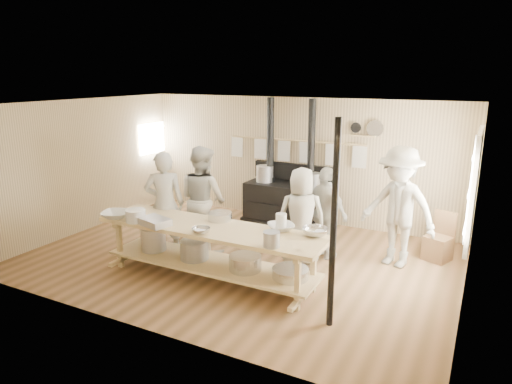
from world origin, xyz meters
TOP-DOWN VIEW (x-y plane):
  - ground at (0.00, 0.00)m, footprint 7.00×7.00m
  - room_shell at (0.00, 0.00)m, footprint 7.00×7.00m
  - window_right at (3.47, 0.60)m, footprint 0.09×1.50m
  - left_opening at (-3.45, 2.00)m, footprint 0.00×0.90m
  - stove at (-0.01, 2.12)m, footprint 1.90×0.75m
  - towel_rail at (0.00, 2.40)m, footprint 3.00×0.04m
  - back_wall_shelf at (1.46, 2.43)m, footprint 0.63×0.14m
  - prep_table at (-0.01, -0.90)m, footprint 3.60×0.90m
  - support_post at (2.05, -1.35)m, footprint 0.08×0.08m
  - cook_far_left at (-1.22, -0.42)m, footprint 0.80×0.73m
  - cook_left at (-0.76, 0.06)m, footprint 1.08×0.95m
  - cook_center at (1.00, 0.28)m, footprint 0.94×0.82m
  - cook_right at (1.27, 0.71)m, footprint 1.00×0.74m
  - cook_by_window at (2.41, 0.93)m, footprint 1.44×1.08m
  - chair at (3.02, 1.49)m, footprint 0.51×0.51m
  - bowl_white_a at (-1.55, -1.23)m, footprint 0.56×0.56m
  - bowl_steel_a at (0.06, -1.22)m, footprint 0.38×0.38m
  - bowl_white_b at (1.02, -0.57)m, footprint 0.54×0.54m
  - bowl_steel_b at (1.55, -0.57)m, footprint 0.50×0.50m
  - roasting_pan at (-0.77, -1.23)m, footprint 0.54×0.43m
  - mixing_bowl_large at (-0.02, -0.57)m, footprint 0.47×0.47m
  - bucket_galv at (1.18, -1.23)m, footprint 0.23×0.23m
  - deep_bowl_enamel at (-1.14, -1.23)m, footprint 0.36×0.36m
  - pitcher at (1.02, -0.57)m, footprint 0.21×0.21m

SIDE VIEW (x-z plane):
  - ground at x=0.00m, z-range 0.00..0.00m
  - chair at x=3.02m, z-range -0.17..0.66m
  - prep_table at x=-0.01m, z-range 0.10..0.95m
  - stove at x=-0.01m, z-range -0.78..1.82m
  - cook_right at x=1.27m, z-range 0.00..1.58m
  - cook_center at x=1.00m, z-range 0.00..1.62m
  - bowl_steel_a at x=0.06m, z-range 0.85..0.93m
  - bowl_white_b at x=1.02m, z-range 0.85..0.94m
  - roasting_pan at x=-0.77m, z-range 0.85..0.96m
  - bowl_white_a at x=-1.55m, z-range 0.85..0.96m
  - bowl_steel_b at x=1.55m, z-range 0.85..0.96m
  - mixing_bowl_large at x=-0.02m, z-range 0.85..0.97m
  - cook_far_left at x=-1.22m, z-range 0.00..1.82m
  - cook_left at x=-0.76m, z-range 0.00..1.88m
  - deep_bowl_enamel at x=-1.14m, z-range 0.85..1.04m
  - bucket_galv at x=1.18m, z-range 0.85..1.06m
  - pitcher at x=1.02m, z-range 0.85..1.10m
  - cook_by_window at x=2.41m, z-range 0.00..1.98m
  - support_post at x=2.05m, z-range 0.00..2.60m
  - window_right at x=3.47m, z-range 0.67..2.33m
  - towel_rail at x=0.00m, z-range 1.33..1.80m
  - left_opening at x=-3.45m, z-range 1.15..2.05m
  - room_shell at x=0.00m, z-range -1.88..5.12m
  - back_wall_shelf at x=1.46m, z-range 1.84..2.17m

